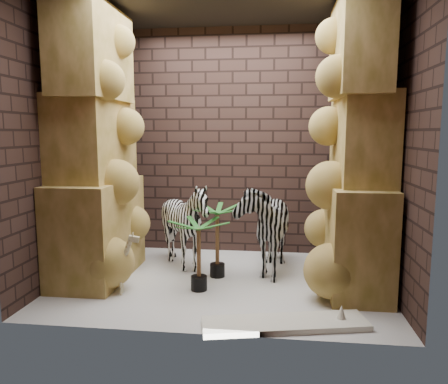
# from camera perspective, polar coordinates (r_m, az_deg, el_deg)

# --- Properties ---
(floor) EXTENTS (3.50, 3.50, 0.00)m
(floor) POSITION_cam_1_polar(r_m,az_deg,el_deg) (4.81, -0.47, -11.87)
(floor) COLOR beige
(floor) RESTS_ON ground
(wall_back) EXTENTS (3.50, 0.00, 3.50)m
(wall_back) POSITION_cam_1_polar(r_m,az_deg,el_deg) (5.77, 1.13, 6.66)
(wall_back) COLOR #34221E
(wall_back) RESTS_ON ground
(wall_front) EXTENTS (3.50, 0.00, 3.50)m
(wall_front) POSITION_cam_1_polar(r_m,az_deg,el_deg) (3.29, -3.34, 5.64)
(wall_front) COLOR #34221E
(wall_front) RESTS_ON ground
(wall_left) EXTENTS (0.00, 3.00, 3.00)m
(wall_left) POSITION_cam_1_polar(r_m,az_deg,el_deg) (5.06, -20.66, 5.96)
(wall_left) COLOR #34221E
(wall_left) RESTS_ON ground
(wall_right) EXTENTS (0.00, 3.00, 3.00)m
(wall_right) POSITION_cam_1_polar(r_m,az_deg,el_deg) (4.63, 21.61, 5.77)
(wall_right) COLOR #34221E
(wall_right) RESTS_ON ground
(rock_pillar_left) EXTENTS (0.68, 1.30, 3.00)m
(rock_pillar_left) POSITION_cam_1_polar(r_m,az_deg,el_deg) (4.91, -17.02, 6.08)
(rock_pillar_left) COLOR tan
(rock_pillar_left) RESTS_ON floor
(rock_pillar_right) EXTENTS (0.58, 1.25, 3.00)m
(rock_pillar_right) POSITION_cam_1_polar(r_m,az_deg,el_deg) (4.56, 17.58, 5.93)
(rock_pillar_right) COLOR tan
(rock_pillar_right) RESTS_ON floor
(zebra_right) EXTENTS (0.63, 1.10, 1.27)m
(zebra_right) POSITION_cam_1_polar(r_m,az_deg,el_deg) (5.04, 5.37, -3.50)
(zebra_right) COLOR white
(zebra_right) RESTS_ON floor
(zebra_left) EXTENTS (0.99, 1.17, 0.97)m
(zebra_left) POSITION_cam_1_polar(r_m,az_deg,el_deg) (5.13, -5.19, -5.00)
(zebra_left) COLOR white
(zebra_left) RESTS_ON floor
(giraffe_toy) EXTENTS (0.35, 0.16, 0.66)m
(giraffe_toy) POSITION_cam_1_polar(r_m,az_deg,el_deg) (4.50, -14.71, -9.15)
(giraffe_toy) COLOR beige
(giraffe_toy) RESTS_ON floor
(palm_front) EXTENTS (0.36, 0.36, 0.83)m
(palm_front) POSITION_cam_1_polar(r_m,az_deg,el_deg) (4.84, -0.90, -6.56)
(palm_front) COLOR #187022
(palm_front) RESTS_ON floor
(palm_back) EXTENTS (0.36, 0.36, 0.76)m
(palm_back) POSITION_cam_1_polar(r_m,az_deg,el_deg) (4.46, -3.39, -8.40)
(palm_back) COLOR #187022
(palm_back) RESTS_ON floor
(surfboard) EXTENTS (1.45, 0.64, 0.05)m
(surfboard) POSITION_cam_1_polar(r_m,az_deg,el_deg) (3.82, 8.16, -17.04)
(surfboard) COLOR white
(surfboard) RESTS_ON floor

